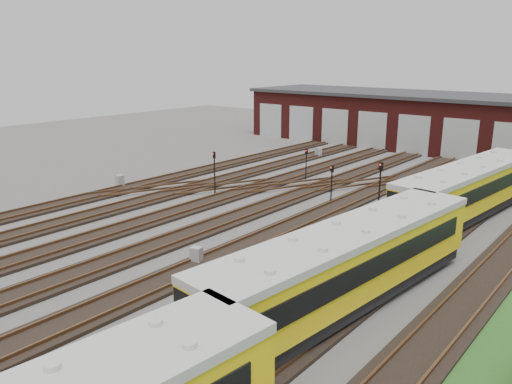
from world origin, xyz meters
The scene contains 13 objects.
ground centered at (0.00, 0.00, 0.00)m, with size 120.00×120.00×0.00m, color #43413E.
track_network centered at (-0.17, 0.59, 0.11)m, with size 30.40×70.00×0.33m.
maintenance_shed centered at (-0.01, 39.97, 3.20)m, with size 51.00×12.50×6.35m.
metro_train centered at (10.00, -1.17, 2.05)m, with size 4.54×48.43×3.35m.
signal_mast_0 centered at (-7.64, 8.56, 2.16)m, with size 0.30×0.29×3.38m.
signal_mast_1 centered at (-4.55, 16.93, 1.78)m, with size 0.23×0.22×2.78m.
signal_mast_2 centered at (4.63, 12.58, 2.28)m, with size 0.31×0.29×3.56m.
signal_mast_3 centered at (1.16, 11.85, 1.92)m, with size 0.29×0.28×2.98m.
relay_cabinet_0 centered at (-15.00, 4.73, 0.54)m, with size 0.65×0.54×1.08m, color #9A9C9F.
relay_cabinet_1 centered at (-9.40, 26.43, 0.51)m, with size 0.61×0.51×1.02m, color #9A9C9F.
relay_cabinet_2 centered at (1.45, -2.12, 0.47)m, with size 0.56×0.47×0.94m, color #9A9C9F.
relay_cabinet_3 centered at (7.10, 20.48, 0.52)m, with size 0.63×0.52×1.05m, color #9A9C9F.
relay_cabinet_4 centered at (8.94, 9.42, 0.53)m, with size 0.64×0.53×1.06m, color #9A9C9F.
Camera 1 is at (19.66, -18.98, 10.75)m, focal length 35.00 mm.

